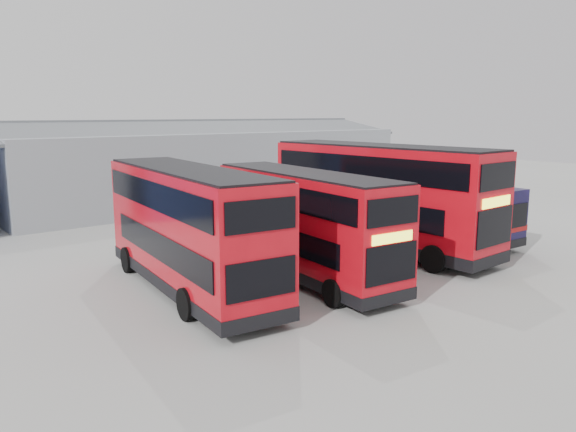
{
  "coord_description": "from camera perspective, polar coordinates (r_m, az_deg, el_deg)",
  "views": [
    {
      "loc": [
        -14.32,
        -17.12,
        6.32
      ],
      "look_at": [
        0.45,
        0.55,
        2.1
      ],
      "focal_mm": 35.0,
      "sensor_mm": 36.0,
      "label": 1
    }
  ],
  "objects": [
    {
      "name": "ground_plane",
      "position": [
        23.19,
        0.02,
        -5.43
      ],
      "size": [
        120.0,
        120.0,
        0.0
      ],
      "primitive_type": "plane",
      "color": "gray",
      "rests_on": "ground"
    },
    {
      "name": "maintenance_shed",
      "position": [
        43.47,
        -8.87,
        5.35
      ],
      "size": [
        30.5,
        12.0,
        5.89
      ],
      "color": "#969BA4",
      "rests_on": "ground"
    },
    {
      "name": "double_decker_left",
      "position": [
        20.18,
        -10.03,
        -1.5
      ],
      "size": [
        3.97,
        10.77,
        4.46
      ],
      "rotation": [
        0.0,
        0.0,
        3.0
      ],
      "color": "red",
      "rests_on": "ground"
    },
    {
      "name": "double_decker_centre",
      "position": [
        21.6,
        1.65,
        -0.99
      ],
      "size": [
        3.57,
        10.0,
        4.15
      ],
      "rotation": [
        0.0,
        0.0,
        -0.13
      ],
      "color": "red",
      "rests_on": "ground"
    },
    {
      "name": "double_decker_right",
      "position": [
        26.36,
        9.32,
        1.79
      ],
      "size": [
        3.08,
        11.67,
        4.91
      ],
      "rotation": [
        0.0,
        0.0,
        0.01
      ],
      "color": "red",
      "rests_on": "ground"
    },
    {
      "name": "single_decker_blue",
      "position": [
        30.07,
        13.16,
        0.8
      ],
      "size": [
        3.28,
        10.99,
        2.94
      ],
      "rotation": [
        0.0,
        0.0,
        3.07
      ],
      "color": "#0E0D3B",
      "rests_on": "ground"
    }
  ]
}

